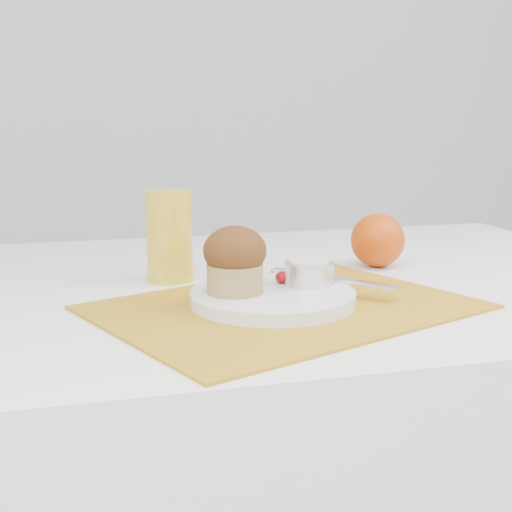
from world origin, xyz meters
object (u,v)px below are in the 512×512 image
object	(u,v)px
plate	(273,298)
juice_glass	(169,236)
orange	(378,240)
table	(271,510)
muffin	(235,260)

from	to	relation	value
plate	juice_glass	xyz separation A→B (m)	(-0.10, 0.18, 0.05)
orange	plate	bearing A→B (deg)	-140.44
orange	juice_glass	bearing A→B (deg)	-178.30
orange	table	bearing A→B (deg)	-168.55
table	juice_glass	size ratio (longest dim) A/B	9.09
plate	muffin	world-z (taller)	muffin
plate	muffin	xyz separation A→B (m)	(-0.05, 0.01, 0.05)
table	plate	size ratio (longest dim) A/B	5.77
plate	orange	size ratio (longest dim) A/B	2.45
table	juice_glass	bearing A→B (deg)	169.34
plate	muffin	size ratio (longest dim) A/B	2.49
orange	muffin	bearing A→B (deg)	-146.43
table	juice_glass	world-z (taller)	juice_glass
table	muffin	distance (m)	0.47
juice_glass	muffin	world-z (taller)	juice_glass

